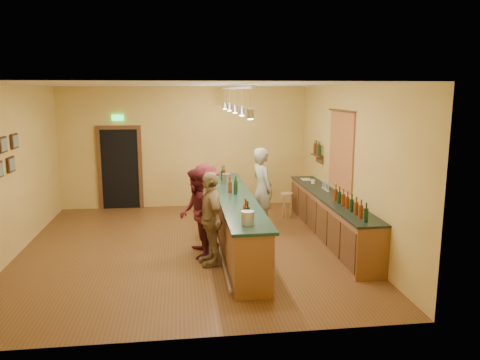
{
  "coord_description": "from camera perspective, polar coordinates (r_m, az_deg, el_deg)",
  "views": [
    {
      "loc": [
        -0.11,
        -8.97,
        3.09
      ],
      "look_at": [
        1.07,
        0.2,
        1.32
      ],
      "focal_mm": 35.0,
      "sensor_mm": 36.0,
      "label": 1
    }
  ],
  "objects": [
    {
      "name": "floor",
      "position": [
        9.49,
        -6.31,
        -8.21
      ],
      "size": [
        7.0,
        7.0,
        0.0
      ],
      "primitive_type": "plane",
      "color": "brown",
      "rests_on": "ground"
    },
    {
      "name": "wall_right",
      "position": [
        9.7,
        13.06,
        1.73
      ],
      "size": [
        0.02,
        7.0,
        3.2
      ],
      "primitive_type": "cube",
      "color": "#BA9446",
      "rests_on": "floor"
    },
    {
      "name": "wall_back",
      "position": [
        12.56,
        -6.77,
        3.97
      ],
      "size": [
        6.5,
        0.02,
        3.2
      ],
      "primitive_type": "cube",
      "color": "#BA9446",
      "rests_on": "floor"
    },
    {
      "name": "bottle_shelf",
      "position": [
        11.45,
        9.42,
        3.56
      ],
      "size": [
        0.17,
        0.55,
        0.54
      ],
      "color": "#4C3616",
      "rests_on": "wall_right"
    },
    {
      "name": "customer_c",
      "position": [
        9.75,
        -4.15,
        -2.69
      ],
      "size": [
        0.62,
        1.06,
        1.62
      ],
      "primitive_type": "imported",
      "rotation": [
        0.0,
        0.0,
        -1.58
      ],
      "color": "#59191E",
      "rests_on": "floor"
    },
    {
      "name": "ceiling",
      "position": [
        8.98,
        -6.75,
        11.48
      ],
      "size": [
        6.5,
        7.0,
        0.02
      ],
      "primitive_type": "cube",
      "color": "silver",
      "rests_on": "wall_back"
    },
    {
      "name": "customer_a",
      "position": [
        8.77,
        -5.25,
        -4.01
      ],
      "size": [
        0.67,
        0.85,
        1.69
      ],
      "primitive_type": "imported",
      "rotation": [
        0.0,
        0.0,
        -1.53
      ],
      "color": "#59191E",
      "rests_on": "floor"
    },
    {
      "name": "wall_left",
      "position": [
        9.62,
        -26.25,
        0.82
      ],
      "size": [
        0.02,
        7.0,
        3.2
      ],
      "primitive_type": "cube",
      "color": "#BA9446",
      "rests_on": "floor"
    },
    {
      "name": "tasting_bar",
      "position": [
        9.37,
        -0.6,
        -4.52
      ],
      "size": [
        0.73,
        5.1,
        1.38
      ],
      "color": "brown",
      "rests_on": "floor"
    },
    {
      "name": "customer_b",
      "position": [
        8.37,
        -3.61,
        -4.72
      ],
      "size": [
        0.6,
        1.06,
        1.69
      ],
      "primitive_type": "imported",
      "rotation": [
        0.0,
        0.0,
        -1.37
      ],
      "color": "#997A51",
      "rests_on": "floor"
    },
    {
      "name": "bartender",
      "position": [
        10.32,
        2.73,
        -1.2
      ],
      "size": [
        0.63,
        0.78,
        1.87
      ],
      "primitive_type": "imported",
      "rotation": [
        0.0,
        0.0,
        1.87
      ],
      "color": "gray",
      "rests_on": "floor"
    },
    {
      "name": "pendant_track",
      "position": [
        9.04,
        -0.63,
        10.17
      ],
      "size": [
        0.11,
        4.6,
        0.5
      ],
      "color": "silver",
      "rests_on": "ceiling"
    },
    {
      "name": "tapestry",
      "position": [
        10.03,
        12.23,
        3.5
      ],
      "size": [
        0.03,
        1.4,
        1.6
      ],
      "primitive_type": "cube",
      "color": "maroon",
      "rests_on": "wall_right"
    },
    {
      "name": "wall_front",
      "position": [
        5.67,
        -5.97,
        -4.43
      ],
      "size": [
        6.5,
        0.02,
        3.2
      ],
      "primitive_type": "cube",
      "color": "#BA9446",
      "rests_on": "floor"
    },
    {
      "name": "doorway",
      "position": [
        12.7,
        -14.41,
        1.62
      ],
      "size": [
        1.15,
        0.09,
        2.48
      ],
      "color": "black",
      "rests_on": "wall_back"
    },
    {
      "name": "back_counter",
      "position": [
        10.0,
        10.92,
        -4.44
      ],
      "size": [
        0.6,
        4.55,
        1.27
      ],
      "color": "brown",
      "rests_on": "floor"
    },
    {
      "name": "bar_stool",
      "position": [
        11.51,
        5.71,
        -2.3
      ],
      "size": [
        0.3,
        0.3,
        0.63
      ],
      "rotation": [
        0.0,
        0.0,
        0.36
      ],
      "color": "#AA7A4D",
      "rests_on": "floor"
    }
  ]
}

